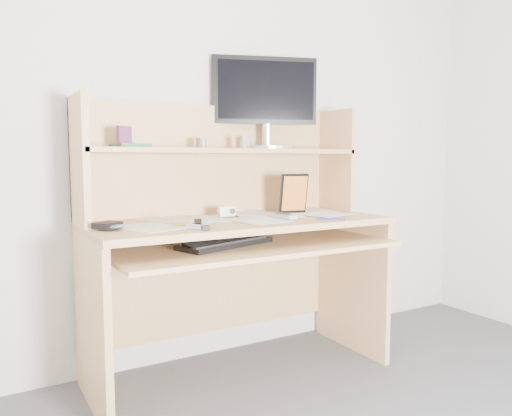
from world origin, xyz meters
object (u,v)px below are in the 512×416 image
tv_remote (283,216)px  game_case (294,193)px  monitor (265,100)px  desk (232,229)px  keyboard (225,243)px

tv_remote → game_case: size_ratio=0.82×
game_case → monitor: 0.50m
desk → tv_remote: 0.26m
desk → tv_remote: size_ratio=8.45×
desk → keyboard: size_ratio=2.92×
keyboard → game_case: 0.53m
desk → game_case: bearing=-3.4°
keyboard → desk: bearing=37.2°
game_case → monitor: (-0.08, 0.14, 0.48)m
desk → tv_remote: desk is taller
tv_remote → monitor: 0.64m
tv_remote → game_case: game_case is taller
desk → monitor: monitor is taller
game_case → monitor: monitor is taller
tv_remote → game_case: (0.16, 0.14, 0.09)m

